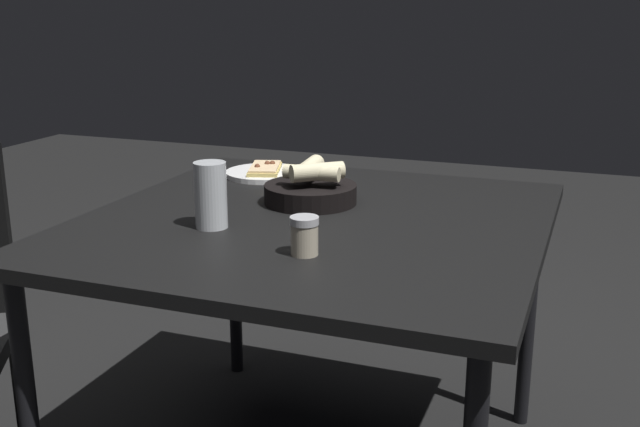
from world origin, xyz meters
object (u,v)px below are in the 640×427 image
dining_table (315,240)px  bread_basket (312,189)px  pizza_plate (265,172)px  beer_glass (211,198)px  pepper_shaker (304,238)px

dining_table → bread_basket: size_ratio=4.68×
pizza_plate → beer_glass: 0.52m
bread_basket → beer_glass: (-0.13, -0.27, 0.03)m
pizza_plate → bread_basket: 0.33m
dining_table → bread_basket: bread_basket is taller
bread_basket → beer_glass: 0.30m
dining_table → pepper_shaker: pepper_shaker is taller
pizza_plate → bread_basket: bearing=-45.3°
dining_table → pizza_plate: 0.46m
pizza_plate → beer_glass: size_ratio=1.53×
beer_glass → pepper_shaker: (0.26, -0.10, -0.03)m
pizza_plate → pepper_shaker: bearing=-59.2°
bread_basket → dining_table: bearing=-65.1°
pizza_plate → beer_glass: beer_glass is taller
pepper_shaker → beer_glass: bearing=158.7°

